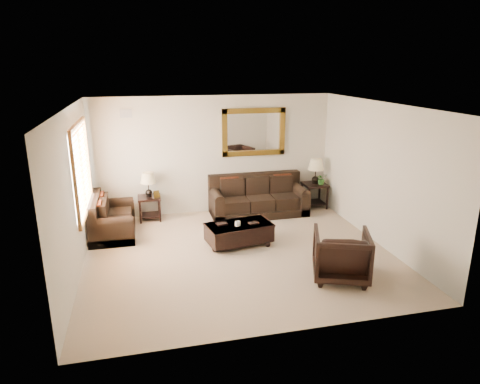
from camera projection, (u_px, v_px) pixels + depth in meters
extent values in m
cube|color=gray|center=(239.00, 253.00, 7.91)|extent=(5.50, 5.00, 0.01)
cube|color=white|center=(239.00, 105.00, 7.13)|extent=(5.50, 5.00, 0.01)
cube|color=beige|center=(214.00, 155.00, 9.85)|extent=(5.50, 0.01, 2.70)
cube|color=beige|center=(286.00, 237.00, 5.19)|extent=(5.50, 0.01, 2.70)
cube|color=beige|center=(74.00, 194.00, 6.91)|extent=(0.01, 5.00, 2.70)
cube|color=beige|center=(379.00, 174.00, 8.13)|extent=(0.01, 5.00, 2.70)
cube|color=white|center=(80.00, 169.00, 7.70)|extent=(0.01, 1.80, 1.50)
cube|color=brown|center=(77.00, 125.00, 7.48)|extent=(0.06, 1.96, 0.08)
cube|color=brown|center=(86.00, 210.00, 7.93)|extent=(0.06, 1.96, 0.08)
cube|color=brown|center=(75.00, 182.00, 6.83)|extent=(0.06, 0.08, 1.50)
cube|color=brown|center=(87.00, 158.00, 8.58)|extent=(0.06, 0.08, 1.50)
cube|color=brown|center=(82.00, 169.00, 7.71)|extent=(0.05, 0.05, 1.50)
cube|color=#522F10|center=(254.00, 132.00, 9.88)|extent=(1.50, 0.06, 1.10)
cube|color=white|center=(254.00, 132.00, 9.90)|extent=(1.26, 0.01, 0.86)
cube|color=#999999|center=(126.00, 113.00, 9.12)|extent=(0.25, 0.02, 0.18)
cube|color=black|center=(258.00, 210.00, 9.96)|extent=(2.20, 0.95, 0.18)
cube|color=black|center=(254.00, 182.00, 10.13)|extent=(2.20, 0.22, 0.45)
cube|color=black|center=(234.00, 203.00, 9.74)|extent=(0.56, 0.78, 0.27)
cube|color=black|center=(259.00, 201.00, 9.87)|extent=(0.56, 0.78, 0.27)
cube|color=black|center=(283.00, 200.00, 10.00)|extent=(0.56, 0.78, 0.27)
cube|color=black|center=(216.00, 206.00, 9.69)|extent=(0.22, 0.95, 0.53)
cylinder|color=black|center=(216.00, 195.00, 9.61)|extent=(0.22, 0.93, 0.22)
cube|color=black|center=(299.00, 200.00, 10.13)|extent=(0.22, 0.95, 0.53)
cylinder|color=black|center=(299.00, 189.00, 10.05)|extent=(0.22, 0.93, 0.22)
cube|color=#5B1E0C|center=(230.00, 186.00, 9.82)|extent=(0.42, 0.19, 0.43)
cube|color=#5B1E0C|center=(283.00, 183.00, 10.10)|extent=(0.42, 0.19, 0.43)
cube|color=black|center=(114.00, 230.00, 8.79)|extent=(0.87, 1.46, 0.16)
cube|color=black|center=(94.00, 207.00, 8.56)|extent=(0.20, 1.46, 0.41)
cube|color=black|center=(113.00, 225.00, 8.48)|extent=(0.71, 0.51, 0.25)
cube|color=black|center=(114.00, 217.00, 8.98)|extent=(0.71, 0.51, 0.25)
cube|color=black|center=(111.00, 235.00, 8.15)|extent=(0.87, 0.20, 0.48)
cylinder|color=black|center=(110.00, 223.00, 8.08)|extent=(0.85, 0.20, 0.20)
cube|color=black|center=(114.00, 213.00, 9.33)|extent=(0.87, 0.20, 0.48)
cylinder|color=black|center=(113.00, 203.00, 9.26)|extent=(0.85, 0.20, 0.20)
cube|color=#5B1E0C|center=(102.00, 212.00, 8.31)|extent=(0.17, 0.38, 0.39)
cube|color=#5B1E0C|center=(104.00, 202.00, 8.89)|extent=(0.17, 0.38, 0.39)
cube|color=black|center=(149.00, 198.00, 9.48)|extent=(0.50, 0.50, 0.05)
cube|color=black|center=(150.00, 215.00, 9.60)|extent=(0.42, 0.42, 0.03)
cylinder|color=black|center=(140.00, 213.00, 9.32)|extent=(0.05, 0.05, 0.50)
cylinder|color=black|center=(160.00, 211.00, 9.41)|extent=(0.05, 0.05, 0.50)
cylinder|color=black|center=(140.00, 207.00, 9.71)|extent=(0.05, 0.05, 0.50)
cylinder|color=black|center=(159.00, 205.00, 9.81)|extent=(0.05, 0.05, 0.50)
sphere|color=black|center=(149.00, 193.00, 9.45)|extent=(0.15, 0.15, 0.15)
cylinder|color=black|center=(148.00, 186.00, 9.40)|extent=(0.02, 0.02, 0.32)
cone|color=beige|center=(148.00, 178.00, 9.35)|extent=(0.34, 0.34, 0.23)
cube|color=#522F10|center=(157.00, 194.00, 9.41)|extent=(0.14, 0.09, 0.15)
cube|color=black|center=(315.00, 185.00, 10.31)|extent=(0.55, 0.55, 0.05)
cube|color=black|center=(314.00, 202.00, 10.44)|extent=(0.46, 0.46, 0.03)
cylinder|color=black|center=(309.00, 200.00, 10.13)|extent=(0.05, 0.05, 0.55)
cylinder|color=black|center=(327.00, 198.00, 10.23)|extent=(0.05, 0.05, 0.55)
cylinder|color=black|center=(302.00, 194.00, 10.56)|extent=(0.05, 0.05, 0.55)
cylinder|color=black|center=(319.00, 193.00, 10.67)|extent=(0.05, 0.05, 0.55)
sphere|color=black|center=(315.00, 180.00, 10.28)|extent=(0.17, 0.17, 0.17)
cylinder|color=black|center=(316.00, 172.00, 10.22)|extent=(0.02, 0.02, 0.36)
cone|color=beige|center=(316.00, 164.00, 10.17)|extent=(0.38, 0.38, 0.26)
sphere|color=black|center=(215.00, 249.00, 7.97)|extent=(0.11, 0.11, 0.11)
sphere|color=black|center=(268.00, 244.00, 8.20)|extent=(0.11, 0.11, 0.11)
sphere|color=black|center=(211.00, 240.00, 8.41)|extent=(0.11, 0.11, 0.11)
sphere|color=black|center=(261.00, 235.00, 8.64)|extent=(0.11, 0.11, 0.11)
cube|color=black|center=(239.00, 232.00, 8.25)|extent=(1.31, 0.86, 0.34)
cube|color=black|center=(239.00, 225.00, 8.20)|extent=(1.34, 0.87, 0.04)
cube|color=black|center=(222.00, 224.00, 8.16)|extent=(0.23, 0.17, 0.03)
cube|color=black|center=(254.00, 223.00, 8.21)|extent=(0.21, 0.16, 0.02)
cube|color=white|center=(238.00, 224.00, 8.09)|extent=(0.10, 0.09, 0.09)
imported|color=black|center=(341.00, 253.00, 6.89)|extent=(1.09, 1.06, 0.89)
imported|color=#22511B|center=(322.00, 180.00, 10.21)|extent=(0.28, 0.31, 0.21)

